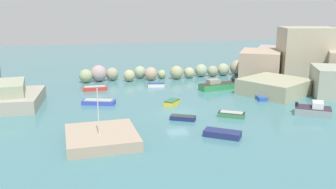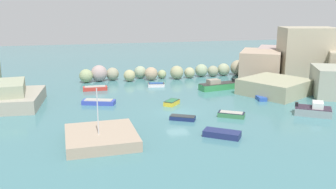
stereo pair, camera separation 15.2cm
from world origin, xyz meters
TOP-DOWN VIEW (x-y plane):
  - cove_water at (0.00, 0.00)m, footprint 160.00×160.00m
  - cliff_headland_right at (25.17, 12.71)m, footprint 25.66×26.68m
  - rock_breakwater at (3.05, 20.53)m, footprint 29.64×4.27m
  - stone_dock at (-9.53, -7.78)m, footprint 6.88×7.29m
  - moored_boat_0 at (-9.09, 6.00)m, footprint 4.48×2.79m
  - moored_boat_1 at (-9.77, -8.34)m, footprint 5.74×4.64m
  - moored_boat_2 at (0.28, 14.52)m, footprint 2.73×1.66m
  - moored_boat_3 at (0.12, 3.54)m, footprint 2.46×2.58m
  - moored_boat_4 at (5.60, -3.12)m, footprint 3.27×2.69m
  - moored_boat_5 at (15.34, -4.59)m, footprint 4.68×4.17m
  - moored_boat_6 at (2.16, -9.02)m, footprint 3.81×3.33m
  - moored_boat_7 at (9.03, 10.53)m, footprint 6.13×3.00m
  - moored_boat_8 at (12.63, 3.52)m, footprint 1.46×2.75m
  - moored_boat_9 at (-0.19, -2.93)m, footprint 3.02×2.28m
  - moored_boat_10 at (-9.22, 14.19)m, footprint 3.60×1.23m

SIDE VIEW (x-z plane):
  - cove_water at x=0.00m, z-range 0.00..0.00m
  - moored_boat_8 at x=12.63m, z-range 0.00..0.50m
  - moored_boat_9 at x=-0.19m, z-range 0.00..0.50m
  - moored_boat_0 at x=-9.09m, z-range -0.01..0.62m
  - moored_boat_2 at x=0.28m, z-range 0.01..0.60m
  - moored_boat_6 at x=2.16m, z-range 0.00..0.62m
  - moored_boat_10 at x=-9.22m, z-range -0.01..0.63m
  - moored_boat_4 at x=5.60m, z-range 0.01..0.60m
  - moored_boat_3 at x=0.12m, z-range 0.01..0.63m
  - moored_boat_1 at x=-9.77m, z-range -2.28..3.12m
  - stone_dock at x=-9.53m, z-range 0.00..1.01m
  - moored_boat_7 at x=9.03m, z-range -0.22..1.40m
  - moored_boat_5 at x=15.34m, z-range -0.22..1.41m
  - rock_breakwater at x=3.05m, z-range -0.22..2.52m
  - cliff_headland_right at x=25.17m, z-range -1.64..7.27m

